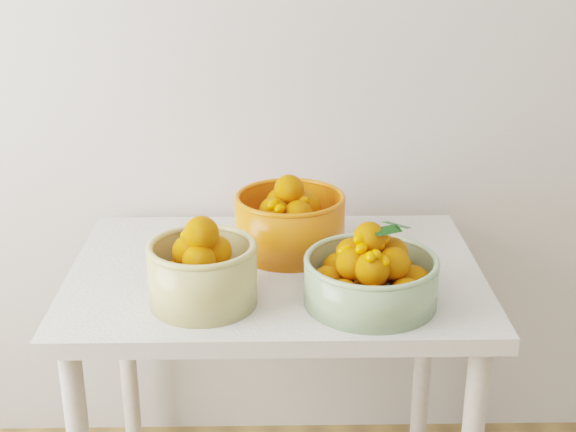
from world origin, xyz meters
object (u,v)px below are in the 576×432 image
Objects in this scene: bowl_orange at (290,221)px; bowl_cream at (203,271)px; bowl_green at (371,276)px; table at (276,303)px.

bowl_cream is at bearing -124.46° from bowl_orange.
bowl_green is at bearing -59.34° from bowl_orange.
bowl_orange is at bearing 55.54° from bowl_cream.
bowl_orange is at bearing 120.66° from bowl_green.
bowl_cream is 0.35m from bowl_orange.
bowl_cream is at bearing -132.16° from table.
bowl_green is at bearing -0.79° from bowl_cream.
bowl_green reaches higher than table.
bowl_cream is 0.74× the size of bowl_orange.
table is 0.30m from bowl_cream.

